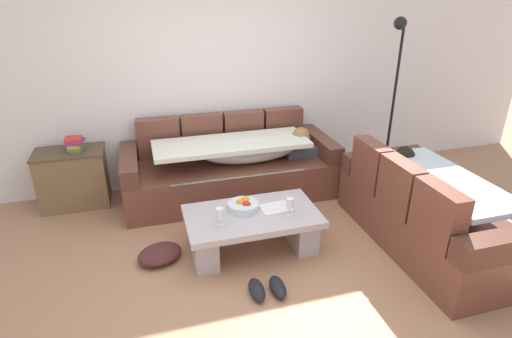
# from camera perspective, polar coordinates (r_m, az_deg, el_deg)

# --- Properties ---
(ground_plane) EXTENTS (14.00, 14.00, 0.00)m
(ground_plane) POSITION_cam_1_polar(r_m,az_deg,el_deg) (3.57, 1.11, -15.18)
(ground_plane) COLOR #AD7856
(back_wall) EXTENTS (9.00, 0.10, 2.70)m
(back_wall) POSITION_cam_1_polar(r_m,az_deg,el_deg) (4.94, -6.35, 13.34)
(back_wall) COLOR white
(back_wall) RESTS_ON ground_plane
(couch_along_wall) EXTENTS (2.38, 0.92, 0.88)m
(couch_along_wall) POSITION_cam_1_polar(r_m,az_deg,el_deg) (4.78, -3.13, 0.22)
(couch_along_wall) COLOR brown
(couch_along_wall) RESTS_ON ground_plane
(couch_near_window) EXTENTS (0.92, 1.85, 0.88)m
(couch_near_window) POSITION_cam_1_polar(r_m,az_deg,el_deg) (4.17, 22.69, -5.45)
(couch_near_window) COLOR brown
(couch_near_window) RESTS_ON ground_plane
(coffee_table) EXTENTS (1.20, 0.68, 0.38)m
(coffee_table) POSITION_cam_1_polar(r_m,az_deg,el_deg) (3.81, -0.54, -7.96)
(coffee_table) COLOR #B6ABAE
(coffee_table) RESTS_ON ground_plane
(fruit_bowl) EXTENTS (0.28, 0.28, 0.10)m
(fruit_bowl) POSITION_cam_1_polar(r_m,az_deg,el_deg) (3.78, -1.74, -5.06)
(fruit_bowl) COLOR silver
(fruit_bowl) RESTS_ON coffee_table
(wine_glass_near_left) EXTENTS (0.07, 0.07, 0.17)m
(wine_glass_near_left) POSITION_cam_1_polar(r_m,az_deg,el_deg) (3.52, -5.06, -6.13)
(wine_glass_near_left) COLOR silver
(wine_glass_near_left) RESTS_ON coffee_table
(wine_glass_near_right) EXTENTS (0.07, 0.07, 0.17)m
(wine_glass_near_right) POSITION_cam_1_polar(r_m,az_deg,el_deg) (3.67, 4.71, -4.76)
(wine_glass_near_right) COLOR silver
(wine_glass_near_right) RESTS_ON coffee_table
(open_magazine) EXTENTS (0.29, 0.22, 0.01)m
(open_magazine) POSITION_cam_1_polar(r_m,az_deg,el_deg) (3.82, 2.72, -5.37)
(open_magazine) COLOR white
(open_magazine) RESTS_ON coffee_table
(side_cabinet) EXTENTS (0.72, 0.44, 0.64)m
(side_cabinet) POSITION_cam_1_polar(r_m,az_deg,el_deg) (4.95, -23.87, -1.17)
(side_cabinet) COLOR brown
(side_cabinet) RESTS_ON ground_plane
(book_stack_on_cabinet) EXTENTS (0.19, 0.23, 0.14)m
(book_stack_on_cabinet) POSITION_cam_1_polar(r_m,az_deg,el_deg) (4.80, -23.72, 3.18)
(book_stack_on_cabinet) COLOR #338C59
(book_stack_on_cabinet) RESTS_ON side_cabinet
(floor_lamp) EXTENTS (0.33, 0.31, 1.95)m
(floor_lamp) POSITION_cam_1_polar(r_m,az_deg,el_deg) (5.16, 18.39, 10.09)
(floor_lamp) COLOR black
(floor_lamp) RESTS_ON ground_plane
(pair_of_shoes) EXTENTS (0.30, 0.29, 0.09)m
(pair_of_shoes) POSITION_cam_1_polar(r_m,az_deg,el_deg) (3.43, 1.56, -16.12)
(pair_of_shoes) COLOR black
(pair_of_shoes) RESTS_ON ground_plane
(crumpled_garment) EXTENTS (0.49, 0.45, 0.12)m
(crumpled_garment) POSITION_cam_1_polar(r_m,az_deg,el_deg) (3.87, -13.13, -11.34)
(crumpled_garment) COLOR #4C2323
(crumpled_garment) RESTS_ON ground_plane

